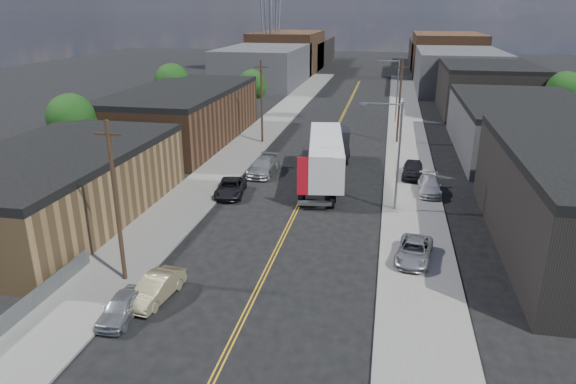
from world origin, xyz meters
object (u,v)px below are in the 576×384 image
at_px(car_right_lot_b, 429,186).
at_px(car_right_lot_c, 413,169).
at_px(car_right_lot_a, 414,251).
at_px(car_left_d, 263,166).
at_px(car_left_b, 156,288).
at_px(semi_truck, 328,153).
at_px(car_left_c, 231,188).
at_px(car_left_a, 122,307).

bearing_deg(car_right_lot_b, car_right_lot_c, 107.26).
distance_m(car_right_lot_a, car_right_lot_c, 18.01).
height_order(car_left_d, car_right_lot_a, car_left_d).
bearing_deg(car_right_lot_b, car_left_b, -127.58).
bearing_deg(car_left_d, semi_truck, 0.54).
height_order(car_left_b, car_left_c, car_left_b).
relative_size(car_left_a, car_left_c, 0.78).
height_order(car_left_c, car_right_lot_c, car_right_lot_c).
distance_m(car_left_b, car_right_lot_c, 29.70).
height_order(car_left_b, car_right_lot_a, car_right_lot_a).
distance_m(car_left_c, car_right_lot_a, 18.54).
bearing_deg(car_right_lot_c, car_left_b, -115.95).
bearing_deg(semi_truck, car_right_lot_b, -23.82).
xyz_separation_m(car_left_a, car_left_c, (0.00, 19.71, 0.03)).
bearing_deg(semi_truck, car_right_lot_a, -72.47).
xyz_separation_m(semi_truck, car_left_c, (-7.90, -6.36, -1.88)).
bearing_deg(car_left_c, car_left_a, -97.44).
distance_m(car_left_b, car_left_c, 17.62).
bearing_deg(car_left_d, car_left_b, -88.59).
relative_size(car_left_d, car_right_lot_b, 1.18).
distance_m(car_left_d, car_right_lot_a, 21.82).
xyz_separation_m(car_left_b, car_left_d, (0.40, 24.16, 0.09)).
xyz_separation_m(car_left_b, car_left_c, (-1.00, 17.59, -0.02)).
relative_size(car_left_c, car_right_lot_b, 1.07).
bearing_deg(car_left_a, car_right_lot_a, 29.31).
height_order(car_right_lot_a, car_right_lot_c, car_right_lot_c).
bearing_deg(car_left_a, car_left_b, 62.18).
xyz_separation_m(car_left_d, car_right_lot_a, (14.22, -16.55, -0.02)).
distance_m(semi_truck, car_left_d, 6.74).
relative_size(car_left_b, car_left_d, 0.78).
bearing_deg(car_left_b, car_left_d, 96.92).
bearing_deg(car_right_lot_a, car_left_b, -143.77).
bearing_deg(semi_truck, car_left_b, -113.83).
height_order(car_left_a, car_left_d, car_left_d).
distance_m(car_left_b, car_left_d, 24.16).
bearing_deg(car_right_lot_a, car_right_lot_b, 91.29).
distance_m(car_right_lot_b, car_right_lot_c, 4.60).
xyz_separation_m(semi_truck, car_left_d, (-6.50, 0.21, -1.77)).
xyz_separation_m(car_left_c, car_right_lot_c, (16.05, 8.02, 0.25)).
xyz_separation_m(semi_truck, car_left_a, (-7.90, -26.07, -1.92)).
distance_m(semi_truck, car_left_b, 25.00).
height_order(car_left_b, car_right_lot_b, car_right_lot_b).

